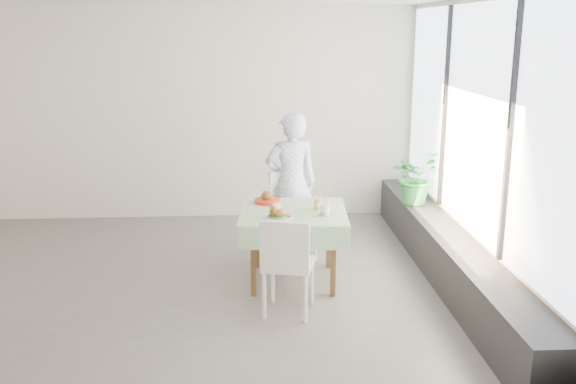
{
  "coord_description": "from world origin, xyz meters",
  "views": [
    {
      "loc": [
        0.8,
        -6.02,
        2.5
      ],
      "look_at": [
        1.18,
        0.14,
        0.92
      ],
      "focal_mm": 40.0,
      "sensor_mm": 36.0,
      "label": 1
    }
  ],
  "objects": [
    {
      "name": "wall_right",
      "position": [
        3.0,
        0.0,
        1.4
      ],
      "size": [
        0.02,
        5.0,
        2.8
      ],
      "primitive_type": "cube",
      "color": "white",
      "rests_on": "ground"
    },
    {
      "name": "wall_back",
      "position": [
        0.0,
        2.5,
        1.4
      ],
      "size": [
        6.0,
        0.02,
        2.8
      ],
      "primitive_type": "cube",
      "color": "white",
      "rests_on": "ground"
    },
    {
      "name": "juice_cup_orange",
      "position": [
        1.48,
        0.13,
        0.8
      ],
      "size": [
        0.09,
        0.09,
        0.26
      ],
      "color": "white",
      "rests_on": "cafe_table"
    },
    {
      "name": "chair_far",
      "position": [
        1.28,
        0.83,
        0.29
      ],
      "size": [
        0.54,
        0.54,
        0.94
      ],
      "color": "white",
      "rests_on": "ground"
    },
    {
      "name": "floor",
      "position": [
        0.0,
        0.0,
        0.0
      ],
      "size": [
        6.0,
        6.0,
        0.0
      ],
      "primitive_type": "plane",
      "color": "#575452",
      "rests_on": "ground"
    },
    {
      "name": "main_dish",
      "position": [
        1.06,
        -0.16,
        0.79
      ],
      "size": [
        0.29,
        0.29,
        0.15
      ],
      "color": "white",
      "rests_on": "cafe_table"
    },
    {
      "name": "window_ledge",
      "position": [
        2.8,
        0.0,
        0.25
      ],
      "size": [
        0.4,
        4.8,
        0.5
      ],
      "primitive_type": "cube",
      "color": "black",
      "rests_on": "ground"
    },
    {
      "name": "cafe_table",
      "position": [
        1.23,
        0.09,
        0.46
      ],
      "size": [
        1.11,
        1.11,
        0.74
      ],
      "color": "brown",
      "rests_on": "ground"
    },
    {
      "name": "second_dish",
      "position": [
        0.97,
        0.41,
        0.78
      ],
      "size": [
        0.26,
        0.26,
        0.12
      ],
      "color": "#BA3713",
      "rests_on": "cafe_table"
    },
    {
      "name": "wall_front",
      "position": [
        0.0,
        -2.5,
        1.4
      ],
      "size": [
        6.0,
        0.02,
        2.8
      ],
      "primitive_type": "cube",
      "color": "white",
      "rests_on": "ground"
    },
    {
      "name": "chair_near",
      "position": [
        1.13,
        -0.66,
        0.28
      ],
      "size": [
        0.52,
        0.52,
        0.91
      ],
      "color": "white",
      "rests_on": "ground"
    },
    {
      "name": "window_pane",
      "position": [
        2.97,
        0.0,
        1.65
      ],
      "size": [
        0.01,
        4.8,
        2.18
      ],
      "primitive_type": "cube",
      "color": "#D1E0F9",
      "rests_on": "ground"
    },
    {
      "name": "diner",
      "position": [
        1.26,
        0.97,
        0.81
      ],
      "size": [
        0.64,
        0.47,
        1.62
      ],
      "primitive_type": "imported",
      "rotation": [
        0.0,
        0.0,
        3.28
      ],
      "color": "#96B0F1",
      "rests_on": "ground"
    },
    {
      "name": "juice_cup_lemonade",
      "position": [
        1.52,
        -0.08,
        0.81
      ],
      "size": [
        0.1,
        0.1,
        0.28
      ],
      "color": "white",
      "rests_on": "cafe_table"
    },
    {
      "name": "potted_plant",
      "position": [
        2.73,
        1.18,
        0.82
      ],
      "size": [
        0.76,
        0.74,
        0.64
      ],
      "primitive_type": "imported",
      "rotation": [
        0.0,
        0.0,
        0.64
      ],
      "color": "#2C863F",
      "rests_on": "window_ledge"
    }
  ]
}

